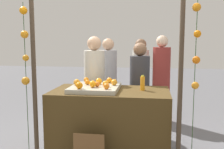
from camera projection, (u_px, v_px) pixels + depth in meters
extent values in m
cube|color=#4C3819|center=(110.00, 123.00, 3.77)|extent=(1.62, 0.89, 0.94)
cube|color=#B2AD99|center=(95.00, 88.00, 3.72)|extent=(0.65, 0.70, 0.06)
sphere|color=orange|center=(109.00, 80.00, 3.95)|extent=(0.08, 0.08, 0.08)
sphere|color=orange|center=(97.00, 84.00, 3.63)|extent=(0.07, 0.07, 0.07)
sphere|color=orange|center=(86.00, 80.00, 4.01)|extent=(0.08, 0.08, 0.08)
sphere|color=orange|center=(106.00, 84.00, 3.64)|extent=(0.08, 0.08, 0.08)
sphere|color=orange|center=(99.00, 81.00, 3.83)|extent=(0.09, 0.09, 0.09)
sphere|color=orange|center=(106.00, 86.00, 3.46)|extent=(0.08, 0.08, 0.08)
sphere|color=orange|center=(114.00, 82.00, 3.75)|extent=(0.09, 0.09, 0.09)
sphere|color=orange|center=(93.00, 84.00, 3.58)|extent=(0.09, 0.09, 0.09)
sphere|color=orange|center=(79.00, 85.00, 3.48)|extent=(0.09, 0.09, 0.09)
sphere|color=orange|center=(87.00, 82.00, 3.79)|extent=(0.07, 0.07, 0.07)
sphere|color=orange|center=(77.00, 82.00, 3.73)|extent=(0.09, 0.09, 0.09)
cylinder|color=orange|center=(143.00, 83.00, 3.69)|extent=(0.06, 0.06, 0.19)
cylinder|color=yellow|center=(143.00, 76.00, 3.68)|extent=(0.03, 0.03, 0.02)
cylinder|color=beige|center=(95.00, 95.00, 4.46)|extent=(0.34, 0.34, 1.46)
sphere|color=tan|center=(94.00, 43.00, 4.35)|extent=(0.23, 0.23, 0.23)
cylinder|color=#333338|center=(139.00, 98.00, 4.37)|extent=(0.32, 0.32, 1.38)
sphere|color=brown|center=(140.00, 49.00, 4.27)|extent=(0.22, 0.22, 0.22)
cylinder|color=maroon|center=(161.00, 85.00, 5.32)|extent=(0.35, 0.35, 1.49)
sphere|color=beige|center=(162.00, 41.00, 5.21)|extent=(0.23, 0.23, 0.23)
cylinder|color=#99999E|center=(108.00, 88.00, 5.17)|extent=(0.33, 0.33, 1.44)
sphere|color=tan|center=(108.00, 44.00, 5.06)|extent=(0.22, 0.22, 0.22)
cylinder|color=beige|center=(140.00, 85.00, 5.49)|extent=(0.33, 0.33, 1.43)
sphere|color=brown|center=(141.00, 44.00, 5.38)|extent=(0.22, 0.22, 0.22)
cylinder|color=#473828|center=(34.00, 81.00, 3.34)|extent=(0.06, 0.06, 2.26)
cylinder|color=#473828|center=(180.00, 84.00, 3.09)|extent=(0.06, 0.06, 2.26)
cylinder|color=#2D4C23|center=(26.00, 87.00, 3.36)|extent=(0.01, 0.01, 2.09)
sphere|color=orange|center=(23.00, 10.00, 3.23)|extent=(0.10, 0.10, 0.10)
sphere|color=orange|center=(25.00, 34.00, 3.28)|extent=(0.10, 0.10, 0.10)
sphere|color=orange|center=(26.00, 58.00, 3.32)|extent=(0.08, 0.08, 0.08)
sphere|color=orange|center=(26.00, 81.00, 3.35)|extent=(0.10, 0.10, 0.10)
cylinder|color=#2D4C23|center=(194.00, 93.00, 3.03)|extent=(0.01, 0.01, 2.09)
sphere|color=orange|center=(197.00, 7.00, 2.91)|extent=(0.09, 0.09, 0.09)
sphere|color=orange|center=(197.00, 34.00, 2.94)|extent=(0.08, 0.08, 0.08)
sphere|color=orange|center=(196.00, 60.00, 2.98)|extent=(0.09, 0.09, 0.09)
sphere|color=orange|center=(195.00, 85.00, 3.01)|extent=(0.08, 0.08, 0.08)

